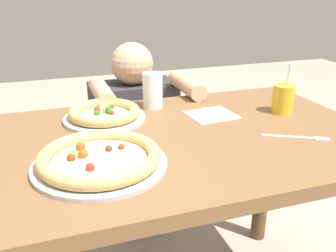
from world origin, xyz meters
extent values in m
cube|color=brown|center=(0.00, 0.00, 0.73)|extent=(1.19, 0.79, 0.04)
cylinder|color=brown|center=(-0.52, 0.31, 0.35)|extent=(0.07, 0.07, 0.71)
cylinder|color=brown|center=(0.52, 0.31, 0.35)|extent=(0.07, 0.07, 0.71)
cylinder|color=#B7B7BC|center=(-0.30, -0.13, 0.76)|extent=(0.35, 0.35, 0.01)
cylinder|color=beige|center=(-0.30, -0.13, 0.77)|extent=(0.25, 0.25, 0.01)
torus|color=tan|center=(-0.30, -0.13, 0.78)|extent=(0.32, 0.32, 0.03)
sphere|color=brown|center=(-0.26, -0.09, 0.78)|extent=(0.02, 0.02, 0.02)
sphere|color=maroon|center=(-0.23, -0.09, 0.78)|extent=(0.02, 0.02, 0.02)
sphere|color=maroon|center=(-0.37, -0.11, 0.78)|extent=(0.02, 0.02, 0.02)
sphere|color=maroon|center=(-0.33, -0.18, 0.78)|extent=(0.02, 0.02, 0.02)
sphere|color=#BF4C19|center=(-0.33, -0.10, 0.78)|extent=(0.03, 0.03, 0.03)
sphere|color=#BF4C19|center=(-0.34, -0.06, 0.78)|extent=(0.03, 0.03, 0.03)
sphere|color=gold|center=(-0.36, -0.10, 0.78)|extent=(0.03, 0.03, 0.03)
cylinder|color=#B7B7BC|center=(-0.23, 0.21, 0.76)|extent=(0.28, 0.28, 0.01)
cylinder|color=beige|center=(-0.23, 0.21, 0.77)|extent=(0.17, 0.17, 0.01)
torus|color=tan|center=(-0.23, 0.21, 0.78)|extent=(0.24, 0.24, 0.03)
sphere|color=maroon|center=(-0.19, 0.26, 0.78)|extent=(0.02, 0.02, 0.02)
sphere|color=#2D6623|center=(-0.25, 0.21, 0.78)|extent=(0.02, 0.02, 0.02)
sphere|color=maroon|center=(-0.20, 0.20, 0.78)|extent=(0.02, 0.02, 0.02)
sphere|color=gold|center=(-0.22, 0.23, 0.78)|extent=(0.02, 0.02, 0.02)
sphere|color=maroon|center=(-0.25, 0.24, 0.78)|extent=(0.02, 0.02, 0.02)
sphere|color=#2D6623|center=(-0.21, 0.22, 0.78)|extent=(0.03, 0.03, 0.03)
sphere|color=#2D6623|center=(-0.21, 0.21, 0.78)|extent=(0.02, 0.02, 0.02)
cylinder|color=gold|center=(0.40, 0.08, 0.80)|extent=(0.08, 0.08, 0.10)
cylinder|color=white|center=(0.41, 0.08, 0.88)|extent=(0.02, 0.02, 0.09)
cylinder|color=silver|center=(-0.03, 0.29, 0.82)|extent=(0.08, 0.08, 0.13)
cube|color=white|center=(-0.04, 0.30, 0.85)|extent=(0.03, 0.03, 0.03)
cube|color=white|center=(-0.04, 0.29, 0.86)|extent=(0.04, 0.04, 0.03)
cube|color=white|center=(0.14, 0.14, 0.75)|extent=(0.17, 0.16, 0.00)
cube|color=silver|center=(0.28, -0.12, 0.75)|extent=(0.15, 0.09, 0.00)
cube|color=silver|center=(0.37, -0.17, 0.75)|extent=(0.05, 0.04, 0.00)
cylinder|color=#333847|center=(-0.02, 0.66, 0.23)|extent=(0.32, 0.32, 0.45)
cube|color=#2D2D33|center=(-0.02, 0.66, 0.60)|extent=(0.40, 0.22, 0.30)
sphere|color=tan|center=(-0.02, 0.66, 0.84)|extent=(0.20, 0.20, 0.20)
cylinder|color=tan|center=(-0.20, 0.43, 0.79)|extent=(0.07, 0.28, 0.07)
cylinder|color=tan|center=(0.16, 0.43, 0.79)|extent=(0.07, 0.28, 0.07)
camera|label=1|loc=(-0.41, -1.00, 1.20)|focal=39.64mm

